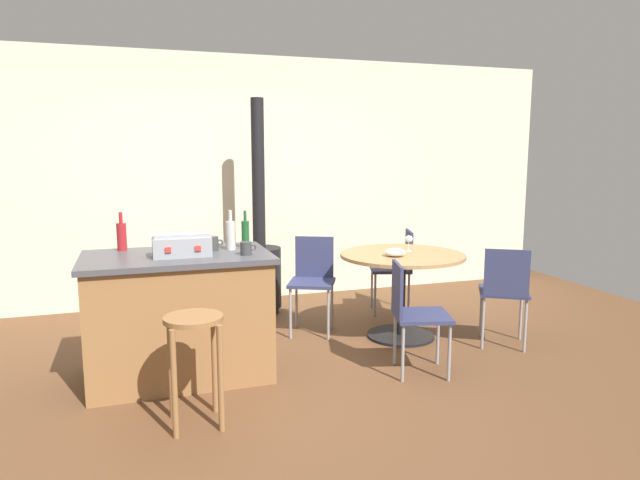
{
  "coord_description": "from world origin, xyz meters",
  "views": [
    {
      "loc": [
        -0.93,
        -3.86,
        1.66
      ],
      "look_at": [
        0.48,
        0.39,
        0.96
      ],
      "focal_mm": 31.76,
      "sensor_mm": 36.0,
      "label": 1
    }
  ],
  "objects_px": {
    "folding_chair_right": "(313,276)",
    "toolbox": "(182,246)",
    "folding_chair_left": "(397,264)",
    "wooden_stool": "(194,345)",
    "kitchen_island": "(179,316)",
    "bottle_0": "(245,233)",
    "bottle_1": "(122,236)",
    "wine_glass": "(409,240)",
    "serving_bowl": "(395,252)",
    "cup_1": "(246,248)",
    "cup_0": "(213,243)",
    "bottle_2": "(231,235)",
    "wood_stove": "(260,263)",
    "folding_chair_near": "(413,309)",
    "folding_chair_far": "(505,288)",
    "dining_table": "(402,273)"
  },
  "relations": [
    {
      "from": "kitchen_island",
      "to": "bottle_1",
      "type": "xyz_separation_m",
      "value": [
        -0.38,
        0.3,
        0.57
      ]
    },
    {
      "from": "wooden_stool",
      "to": "bottle_2",
      "type": "bearing_deg",
      "value": 66.91
    },
    {
      "from": "cup_1",
      "to": "wine_glass",
      "type": "xyz_separation_m",
      "value": [
        1.6,
        0.58,
        -0.1
      ]
    },
    {
      "from": "wood_stove",
      "to": "bottle_0",
      "type": "relative_size",
      "value": 7.6
    },
    {
      "from": "folding_chair_far",
      "to": "folding_chair_left",
      "type": "distance_m",
      "value": 1.31
    },
    {
      "from": "kitchen_island",
      "to": "wooden_stool",
      "type": "distance_m",
      "value": 0.82
    },
    {
      "from": "serving_bowl",
      "to": "wood_stove",
      "type": "bearing_deg",
      "value": 125.68
    },
    {
      "from": "bottle_2",
      "to": "cup_1",
      "type": "distance_m",
      "value": 0.27
    },
    {
      "from": "folding_chair_left",
      "to": "wooden_stool",
      "type": "bearing_deg",
      "value": -140.54
    },
    {
      "from": "kitchen_island",
      "to": "bottle_1",
      "type": "relative_size",
      "value": 4.61
    },
    {
      "from": "wood_stove",
      "to": "toolbox",
      "type": "bearing_deg",
      "value": -119.76
    },
    {
      "from": "kitchen_island",
      "to": "folding_chair_left",
      "type": "height_order",
      "value": "kitchen_island"
    },
    {
      "from": "kitchen_island",
      "to": "cup_0",
      "type": "xyz_separation_m",
      "value": [
        0.28,
        0.08,
        0.51
      ]
    },
    {
      "from": "kitchen_island",
      "to": "folding_chair_far",
      "type": "height_order",
      "value": "kitchen_island"
    },
    {
      "from": "folding_chair_right",
      "to": "toolbox",
      "type": "bearing_deg",
      "value": -146.97
    },
    {
      "from": "folding_chair_right",
      "to": "cup_1",
      "type": "distance_m",
      "value": 1.26
    },
    {
      "from": "wooden_stool",
      "to": "cup_1",
      "type": "relative_size",
      "value": 5.82
    },
    {
      "from": "folding_chair_right",
      "to": "toolbox",
      "type": "relative_size",
      "value": 2.17
    },
    {
      "from": "wooden_stool",
      "to": "wood_stove",
      "type": "distance_m",
      "value": 2.47
    },
    {
      "from": "cup_1",
      "to": "bottle_2",
      "type": "bearing_deg",
      "value": 105.47
    },
    {
      "from": "toolbox",
      "to": "cup_1",
      "type": "height_order",
      "value": "toolbox"
    },
    {
      "from": "bottle_2",
      "to": "wine_glass",
      "type": "xyz_separation_m",
      "value": [
        1.67,
        0.33,
        -0.17
      ]
    },
    {
      "from": "folding_chair_left",
      "to": "bottle_1",
      "type": "relative_size",
      "value": 2.97
    },
    {
      "from": "kitchen_island",
      "to": "bottle_0",
      "type": "xyz_separation_m",
      "value": [
        0.53,
        0.14,
        0.57
      ]
    },
    {
      "from": "kitchen_island",
      "to": "toolbox",
      "type": "distance_m",
      "value": 0.54
    },
    {
      "from": "bottle_0",
      "to": "serving_bowl",
      "type": "bearing_deg",
      "value": 2.51
    },
    {
      "from": "folding_chair_far",
      "to": "wine_glass",
      "type": "bearing_deg",
      "value": 133.88
    },
    {
      "from": "kitchen_island",
      "to": "wood_stove",
      "type": "relative_size",
      "value": 0.61
    },
    {
      "from": "wooden_stool",
      "to": "cup_0",
      "type": "xyz_separation_m",
      "value": [
        0.25,
        0.9,
        0.47
      ]
    },
    {
      "from": "wood_stove",
      "to": "wine_glass",
      "type": "distance_m",
      "value": 1.61
    },
    {
      "from": "folding_chair_near",
      "to": "cup_1",
      "type": "distance_m",
      "value": 1.32
    },
    {
      "from": "dining_table",
      "to": "bottle_0",
      "type": "height_order",
      "value": "bottle_0"
    },
    {
      "from": "kitchen_island",
      "to": "bottle_2",
      "type": "xyz_separation_m",
      "value": [
        0.41,
        0.07,
        0.57
      ]
    },
    {
      "from": "cup_0",
      "to": "cup_1",
      "type": "xyz_separation_m",
      "value": [
        0.2,
        -0.26,
        -0.01
      ]
    },
    {
      "from": "wooden_stool",
      "to": "bottle_2",
      "type": "xyz_separation_m",
      "value": [
        0.38,
        0.89,
        0.53
      ]
    },
    {
      "from": "kitchen_island",
      "to": "toolbox",
      "type": "height_order",
      "value": "toolbox"
    },
    {
      "from": "wine_glass",
      "to": "serving_bowl",
      "type": "distance_m",
      "value": 0.31
    },
    {
      "from": "folding_chair_near",
      "to": "kitchen_island",
      "type": "bearing_deg",
      "value": 163.48
    },
    {
      "from": "bottle_1",
      "to": "bottle_0",
      "type": "bearing_deg",
      "value": -9.74
    },
    {
      "from": "folding_chair_near",
      "to": "bottle_0",
      "type": "height_order",
      "value": "bottle_0"
    },
    {
      "from": "folding_chair_left",
      "to": "cup_0",
      "type": "xyz_separation_m",
      "value": [
        -2.0,
        -0.95,
        0.47
      ]
    },
    {
      "from": "dining_table",
      "to": "bottle_0",
      "type": "distance_m",
      "value": 1.51
    },
    {
      "from": "kitchen_island",
      "to": "serving_bowl",
      "type": "bearing_deg",
      "value": 6.22
    },
    {
      "from": "folding_chair_right",
      "to": "serving_bowl",
      "type": "xyz_separation_m",
      "value": [
        0.59,
        -0.51,
        0.28
      ]
    },
    {
      "from": "folding_chair_right",
      "to": "cup_1",
      "type": "height_order",
      "value": "cup_1"
    },
    {
      "from": "bottle_1",
      "to": "wine_glass",
      "type": "distance_m",
      "value": 2.46
    },
    {
      "from": "folding_chair_near",
      "to": "bottle_0",
      "type": "bearing_deg",
      "value": 150.58
    },
    {
      "from": "toolbox",
      "to": "bottle_2",
      "type": "bearing_deg",
      "value": 23.55
    },
    {
      "from": "folding_chair_near",
      "to": "wood_stove",
      "type": "relative_size",
      "value": 0.39
    },
    {
      "from": "cup_0",
      "to": "serving_bowl",
      "type": "distance_m",
      "value": 1.59
    }
  ]
}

